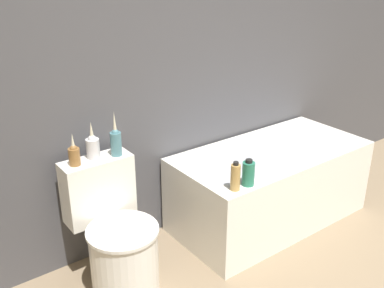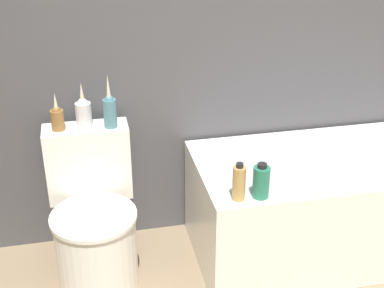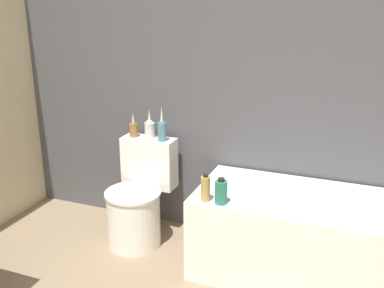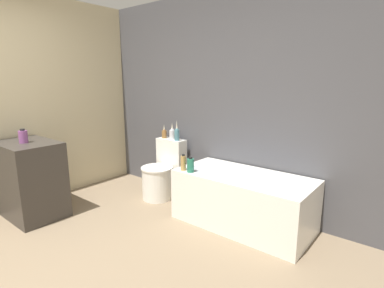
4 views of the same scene
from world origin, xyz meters
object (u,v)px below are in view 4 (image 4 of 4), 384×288
object	(u,v)px
toilet	(161,174)
vase_bronze	(177,134)
shampoo_bottle_tall	(183,163)
shampoo_bottle_short	(190,165)
soap_bottle_glass	(23,136)
vase_gold	(164,133)
vase_silver	(172,133)
bathtub	(243,200)

from	to	relation	value
toilet	vase_bronze	xyz separation A→B (m)	(0.13, 0.18, 0.54)
shampoo_bottle_tall	shampoo_bottle_short	world-z (taller)	shampoo_bottle_tall
toilet	soap_bottle_glass	xyz separation A→B (m)	(-0.76, -1.39, 0.63)
vase_gold	vase_silver	world-z (taller)	vase_silver
vase_silver	shampoo_bottle_tall	xyz separation A→B (m)	(0.65, -0.53, -0.19)
soap_bottle_glass	vase_gold	distance (m)	1.71
toilet	bathtub	bearing A→B (deg)	-1.17
bathtub	vase_bronze	xyz separation A→B (m)	(-1.13, 0.20, 0.57)
vase_bronze	shampoo_bottle_tall	xyz separation A→B (m)	(0.52, -0.48, -0.20)
soap_bottle_glass	vase_gold	bearing A→B (deg)	68.29
vase_gold	vase_bronze	world-z (taller)	vase_bronze
vase_silver	vase_gold	bearing A→B (deg)	-168.33
bathtub	vase_gold	world-z (taller)	vase_gold
soap_bottle_glass	bathtub	bearing A→B (deg)	33.98
vase_gold	shampoo_bottle_tall	bearing A→B (deg)	-32.89
vase_silver	shampoo_bottle_tall	world-z (taller)	vase_silver
shampoo_bottle_short	shampoo_bottle_tall	bearing A→B (deg)	179.35
vase_bronze	soap_bottle_glass	bearing A→B (deg)	-119.52
soap_bottle_glass	shampoo_bottle_short	xyz separation A→B (m)	(1.51, 1.08, -0.30)
toilet	shampoo_bottle_tall	world-z (taller)	toilet
toilet	shampoo_bottle_tall	bearing A→B (deg)	-25.10
toilet	vase_bronze	world-z (taller)	vase_bronze
vase_silver	vase_bronze	bearing A→B (deg)	-20.32
shampoo_bottle_tall	vase_silver	bearing A→B (deg)	140.87
shampoo_bottle_short	bathtub	bearing A→B (deg)	29.13
vase_bronze	shampoo_bottle_short	world-z (taller)	vase_bronze
bathtub	shampoo_bottle_short	distance (m)	0.68
soap_bottle_glass	vase_bronze	distance (m)	1.80
bathtub	shampoo_bottle_tall	bearing A→B (deg)	-155.31
bathtub	shampoo_bottle_tall	world-z (taller)	shampoo_bottle_tall
vase_silver	vase_bronze	distance (m)	0.14
toilet	vase_silver	size ratio (longest dim) A/B	3.40
toilet	shampoo_bottle_tall	size ratio (longest dim) A/B	4.17
toilet	shampoo_bottle_short	world-z (taller)	toilet
bathtub	vase_gold	bearing A→B (deg)	170.82
bathtub	vase_bronze	bearing A→B (deg)	169.82
bathtub	vase_silver	distance (m)	1.40
shampoo_bottle_tall	shampoo_bottle_short	bearing A→B (deg)	-0.65
shampoo_bottle_short	toilet	bearing A→B (deg)	157.93
shampoo_bottle_short	vase_bronze	bearing A→B (deg)	142.39
toilet	shampoo_bottle_tall	distance (m)	0.79
bathtub	toilet	xyz separation A→B (m)	(-1.26, 0.03, 0.03)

